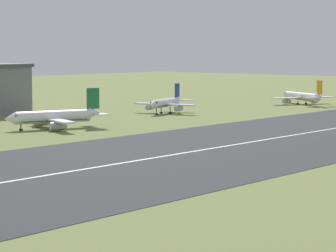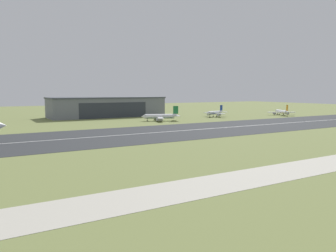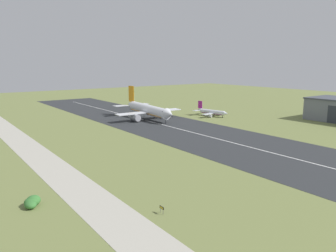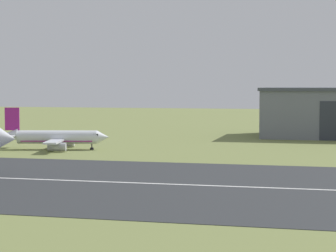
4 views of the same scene
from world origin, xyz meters
name	(u,v)px [view 1 (image 1 of 4)]	position (x,y,z in m)	size (l,w,h in m)	color
runway_strip	(155,158)	(0.00, 104.48, 0.03)	(479.95, 53.22, 0.06)	#2B2D30
runway_centreline	(155,158)	(0.00, 104.48, 0.07)	(431.96, 0.70, 0.01)	silver
airplane_parked_west	(54,117)	(21.49, 153.54, 2.71)	(24.34, 21.67, 9.16)	white
airplane_parked_centre	(302,97)	(125.97, 149.73, 2.50)	(20.33, 23.78, 8.23)	white
airplane_parked_east	(166,103)	(70.10, 161.05, 2.95)	(18.88, 18.26, 8.25)	silver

